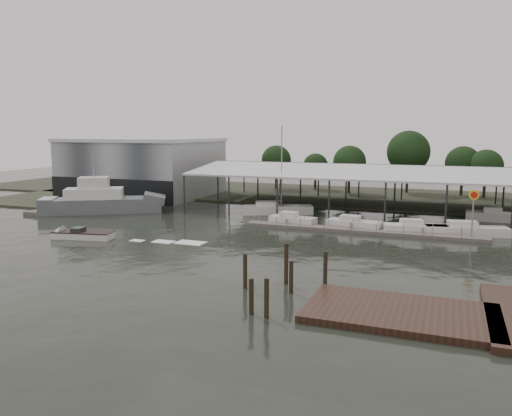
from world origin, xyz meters
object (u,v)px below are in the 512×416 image
(shell_fuel_sign, at_px, (473,205))
(white_sailboat, at_px, (277,209))
(speedboat_underway, at_px, (78,235))
(grey_trawler, at_px, (103,202))

(shell_fuel_sign, distance_m, white_sailboat, 27.22)
(shell_fuel_sign, relative_size, speedboat_underway, 0.30)
(shell_fuel_sign, height_order, grey_trawler, grey_trawler)
(grey_trawler, height_order, speedboat_underway, grey_trawler)
(shell_fuel_sign, xyz_separation_m, white_sailboat, (-25.44, 9.11, -3.28))
(shell_fuel_sign, relative_size, white_sailboat, 0.43)
(speedboat_underway, bearing_deg, grey_trawler, -71.81)
(shell_fuel_sign, relative_size, grey_trawler, 0.32)
(grey_trawler, xyz_separation_m, speedboat_underway, (8.97, -15.80, -1.19))
(shell_fuel_sign, xyz_separation_m, grey_trawler, (-49.54, 1.20, -2.35))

